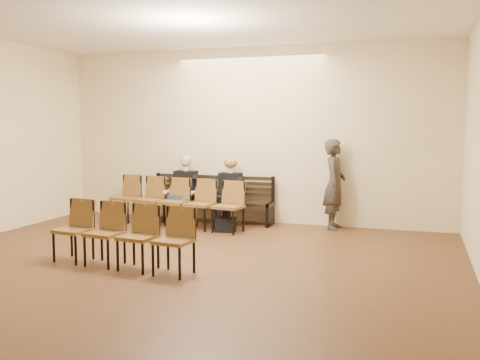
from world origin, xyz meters
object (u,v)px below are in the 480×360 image
(bench, at_px, (210,211))
(bag, at_px, (226,225))
(laptop, at_px, (179,195))
(water_bottle, at_px, (230,197))
(passerby, at_px, (335,177))
(chair_row_back, at_px, (121,236))
(chair_row_front, at_px, (174,202))
(seated_woman, at_px, (229,193))
(seated_man, at_px, (184,189))

(bench, bearing_deg, bag, -52.53)
(laptop, bearing_deg, water_bottle, 6.93)
(passerby, bearing_deg, chair_row_back, 145.78)
(bench, relative_size, passerby, 1.33)
(water_bottle, relative_size, passerby, 0.13)
(water_bottle, height_order, passerby, passerby)
(chair_row_front, bearing_deg, seated_woman, 39.44)
(laptop, bearing_deg, bag, -15.43)
(bag, xyz_separation_m, chair_row_back, (-0.54, -2.77, 0.31))
(chair_row_front, bearing_deg, passerby, 24.12)
(bench, relative_size, chair_row_front, 0.90)
(seated_man, xyz_separation_m, bag, (1.16, -0.71, -0.53))
(bench, bearing_deg, chair_row_front, -127.14)
(seated_man, xyz_separation_m, laptop, (-0.03, -0.17, -0.09))
(seated_man, distance_m, water_bottle, 1.09)
(bench, height_order, chair_row_back, chair_row_back)
(water_bottle, distance_m, bag, 0.67)
(laptop, xyz_separation_m, chair_row_back, (0.65, -3.31, -0.13))
(bench, height_order, seated_woman, seated_woman)
(seated_man, xyz_separation_m, water_bottle, (1.06, -0.21, -0.09))
(seated_man, relative_size, laptop, 3.96)
(seated_man, distance_m, laptop, 0.19)
(seated_woman, distance_m, laptop, 1.01)
(chair_row_back, bearing_deg, bag, 85.61)
(laptop, xyz_separation_m, chair_row_front, (0.06, -0.36, -0.10))
(water_bottle, bearing_deg, passerby, 12.45)
(seated_woman, bearing_deg, chair_row_front, -150.55)
(seated_man, xyz_separation_m, seated_woman, (0.97, 0.00, -0.04))
(bag, bearing_deg, passerby, 26.61)
(water_bottle, xyz_separation_m, chair_row_back, (-0.44, -3.26, -0.13))
(chair_row_front, bearing_deg, bag, 1.03)
(chair_row_back, bearing_deg, water_bottle, 88.84)
(bench, xyz_separation_m, chair_row_front, (-0.49, -0.65, 0.25))
(seated_man, height_order, chair_row_front, seated_man)
(bag, xyz_separation_m, passerby, (1.85, 0.93, 0.85))
(water_bottle, relative_size, chair_row_front, 0.09)
(water_bottle, distance_m, chair_row_back, 3.30)
(laptop, bearing_deg, bench, 36.82)
(bench, height_order, bag, bench)
(bench, xyz_separation_m, seated_man, (-0.52, -0.12, 0.44))
(bench, xyz_separation_m, chair_row_back, (0.10, -3.59, 0.22))
(laptop, distance_m, passerby, 3.09)
(bench, distance_m, seated_man, 0.69)
(seated_woman, bearing_deg, bag, -75.13)
(seated_man, height_order, bag, seated_man)
(laptop, distance_m, chair_row_back, 3.37)
(seated_man, height_order, water_bottle, seated_man)
(bag, distance_m, chair_row_front, 1.19)
(seated_man, height_order, seated_woman, seated_man)
(seated_man, xyz_separation_m, chair_row_back, (0.62, -3.47, -0.22))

